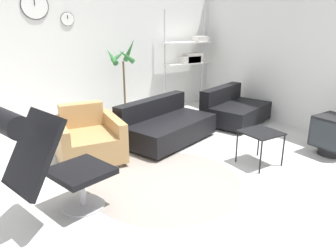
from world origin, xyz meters
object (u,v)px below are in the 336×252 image
(potted_plant, at_px, (124,90))
(side_table, at_px, (261,135))
(crt_television, at_px, (333,134))
(couch_low, at_px, (165,126))
(lounge_chair, at_px, (45,154))
(shelf_unit, at_px, (191,55))
(armchair_red, at_px, (88,141))
(couch_second, at_px, (234,110))

(potted_plant, bearing_deg, side_table, -77.66)
(side_table, bearing_deg, crt_television, -16.32)
(side_table, distance_m, crt_television, 1.19)
(side_table, bearing_deg, couch_low, 112.40)
(lounge_chair, bearing_deg, shelf_unit, 111.94)
(lounge_chair, distance_m, armchair_red, 1.52)
(potted_plant, bearing_deg, crt_television, -61.22)
(lounge_chair, xyz_separation_m, potted_plant, (2.07, 2.73, -0.12))
(armchair_red, bearing_deg, couch_second, -170.08)
(potted_plant, distance_m, shelf_unit, 1.79)
(crt_television, relative_size, shelf_unit, 0.28)
(lounge_chair, xyz_separation_m, side_table, (2.70, -0.15, -0.29))
(side_table, height_order, crt_television, crt_television)
(lounge_chair, height_order, potted_plant, potted_plant)
(couch_low, xyz_separation_m, shelf_unit, (1.66, 1.58, 0.90))
(armchair_red, bearing_deg, lounge_chair, 62.81)
(couch_low, height_order, shelf_unit, shelf_unit)
(armchair_red, xyz_separation_m, potted_plant, (1.26, 1.50, 0.30))
(couch_second, xyz_separation_m, crt_television, (0.13, -1.90, 0.07))
(armchair_red, height_order, potted_plant, potted_plant)
(lounge_chair, relative_size, armchair_red, 1.20)
(crt_television, bearing_deg, armchair_red, 59.46)
(armchair_red, distance_m, crt_television, 3.47)
(couch_second, bearing_deg, crt_television, 75.39)
(armchair_red, relative_size, side_table, 2.10)
(lounge_chair, distance_m, side_table, 2.72)
(couch_low, height_order, crt_television, couch_low)
(potted_plant, height_order, shelf_unit, shelf_unit)
(armchair_red, height_order, couch_second, armchair_red)
(shelf_unit, bearing_deg, armchair_red, -150.88)
(crt_television, distance_m, shelf_unit, 3.46)
(couch_second, distance_m, shelf_unit, 1.71)
(armchair_red, height_order, couch_low, armchair_red)
(shelf_unit, bearing_deg, lounge_chair, -142.64)
(lounge_chair, xyz_separation_m, armchair_red, (0.80, 1.22, -0.42))
(side_table, distance_m, shelf_unit, 3.29)
(lounge_chair, xyz_separation_m, couch_second, (3.70, 1.42, -0.46))
(lounge_chair, relative_size, potted_plant, 0.76)
(armchair_red, distance_m, shelf_unit, 3.50)
(shelf_unit, bearing_deg, side_table, -109.44)
(couch_low, relative_size, side_table, 3.67)
(side_table, height_order, shelf_unit, shelf_unit)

